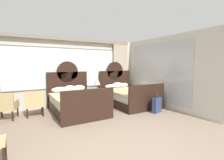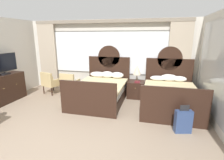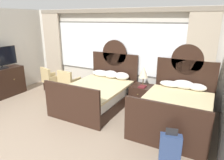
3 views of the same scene
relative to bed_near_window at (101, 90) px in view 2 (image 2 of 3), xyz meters
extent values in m
plane|color=gray|center=(-0.06, -2.59, -0.37)|extent=(24.00, 24.00, 0.00)
cube|color=beige|center=(-0.06, 1.17, 0.98)|extent=(6.33, 0.07, 2.70)
cube|color=#5B5954|center=(-0.06, 1.13, 1.13)|extent=(4.69, 0.02, 1.61)
cube|color=white|center=(-0.06, 1.12, 1.13)|extent=(4.61, 0.02, 1.53)
cube|color=tan|center=(-2.59, 1.04, 0.93)|extent=(0.74, 0.08, 2.60)
cube|color=tan|center=(2.47, 1.04, 0.93)|extent=(0.74, 0.08, 2.60)
cube|color=gray|center=(-0.06, 1.04, 2.25)|extent=(5.82, 0.10, 0.12)
cube|color=beige|center=(3.14, -1.03, 0.98)|extent=(0.07, 4.33, 2.70)
cube|color=#B2B7BC|center=(3.10, -0.73, 0.98)|extent=(0.01, 3.03, 2.27)
cube|color=black|center=(0.00, -0.07, -0.22)|extent=(1.49, 2.12, 0.30)
cube|color=white|center=(0.00, -0.07, 0.06)|extent=(1.43, 2.02, 0.25)
cube|color=beige|center=(0.00, -0.15, 0.22)|extent=(1.53, 1.92, 0.06)
cube|color=black|center=(0.00, 1.02, 0.31)|extent=(1.57, 0.06, 1.35)
cylinder|color=black|center=(0.00, 1.02, 0.99)|extent=(0.82, 0.06, 0.82)
cube|color=black|center=(0.00, -1.16, 0.11)|extent=(1.57, 0.06, 0.95)
ellipsoid|color=white|center=(-0.37, 0.80, 0.34)|extent=(0.59, 0.29, 0.20)
ellipsoid|color=white|center=(0.00, 0.77, 0.36)|extent=(0.46, 0.30, 0.24)
ellipsoid|color=white|center=(0.37, 0.78, 0.36)|extent=(0.47, 0.32, 0.22)
cube|color=black|center=(2.17, -0.07, -0.22)|extent=(1.49, 2.12, 0.30)
cube|color=white|center=(2.17, -0.07, 0.06)|extent=(1.43, 2.02, 0.25)
cube|color=beige|center=(2.17, -0.15, 0.22)|extent=(1.53, 1.92, 0.06)
cube|color=black|center=(2.17, 1.02, 0.31)|extent=(1.57, 0.06, 1.35)
cylinder|color=black|center=(2.17, 1.02, 0.99)|extent=(0.82, 0.06, 0.82)
cube|color=black|center=(2.17, -1.16, 0.11)|extent=(1.57, 0.06, 0.95)
ellipsoid|color=white|center=(1.82, 0.80, 0.33)|extent=(0.55, 0.28, 0.16)
ellipsoid|color=white|center=(2.17, 0.80, 0.36)|extent=(0.56, 0.27, 0.23)
ellipsoid|color=white|center=(2.51, 0.81, 0.34)|extent=(0.46, 0.27, 0.19)
cube|color=black|center=(1.08, 0.62, -0.08)|extent=(0.57, 0.57, 0.58)
sphere|color=tan|center=(1.08, 0.32, 0.05)|extent=(0.02, 0.02, 0.02)
cylinder|color=brown|center=(1.10, 0.66, 0.22)|extent=(0.14, 0.14, 0.02)
cylinder|color=brown|center=(1.10, 0.66, 0.34)|extent=(0.03, 0.03, 0.21)
cone|color=beige|center=(1.10, 0.66, 0.61)|extent=(0.27, 0.27, 0.33)
cube|color=maroon|center=(1.14, 0.50, 0.23)|extent=(0.18, 0.26, 0.03)
sphere|color=tan|center=(-2.75, -0.60, 0.18)|extent=(0.03, 0.03, 0.03)
sphere|color=tan|center=(-2.75, -1.11, 0.18)|extent=(0.03, 0.03, 0.03)
cube|color=black|center=(-2.97, -0.79, 0.56)|extent=(0.20, 0.28, 0.04)
cylinder|color=black|center=(-2.97, -0.79, 0.60)|extent=(0.04, 0.04, 0.05)
cube|color=black|center=(-2.97, -0.79, 0.92)|extent=(0.04, 1.04, 0.57)
cube|color=black|center=(-2.95, -0.79, 0.92)|extent=(0.01, 1.00, 0.53)
cube|color=tan|center=(-1.27, 0.32, -0.01)|extent=(0.57, 0.57, 0.10)
cube|color=tan|center=(-1.28, 0.09, 0.25)|extent=(0.55, 0.10, 0.42)
cube|color=tan|center=(-1.03, 0.31, 0.12)|extent=(0.08, 0.50, 0.16)
cube|color=tan|center=(-1.52, 0.33, 0.12)|extent=(0.08, 0.50, 0.16)
cylinder|color=black|center=(-1.04, 0.54, -0.22)|extent=(0.04, 0.04, 0.30)
cylinder|color=black|center=(-1.49, 0.55, -0.22)|extent=(0.04, 0.04, 0.30)
cylinder|color=black|center=(-1.05, 0.09, -0.22)|extent=(0.04, 0.04, 0.30)
cylinder|color=black|center=(-1.50, 0.11, -0.22)|extent=(0.04, 0.04, 0.30)
cube|color=tan|center=(-2.03, 0.32, -0.01)|extent=(0.69, 0.69, 0.10)
cube|color=tan|center=(-2.10, 0.10, 0.25)|extent=(0.55, 0.24, 0.42)
cube|color=tan|center=(-1.80, 0.25, 0.12)|extent=(0.20, 0.49, 0.16)
cube|color=tan|center=(-2.27, 0.39, 0.12)|extent=(0.20, 0.49, 0.16)
cylinder|color=black|center=(-1.75, 0.47, -0.22)|extent=(0.04, 0.04, 0.30)
cylinder|color=black|center=(-2.18, 0.60, -0.22)|extent=(0.04, 0.04, 0.30)
cylinder|color=black|center=(-1.89, 0.04, -0.22)|extent=(0.04, 0.04, 0.30)
cylinder|color=black|center=(-2.31, 0.17, -0.22)|extent=(0.04, 0.04, 0.30)
cube|color=navy|center=(2.36, -1.43, -0.11)|extent=(0.39, 0.24, 0.52)
cube|color=#232326|center=(2.36, -1.43, 0.22)|extent=(0.20, 0.07, 0.13)
cylinder|color=black|center=(2.22, -1.47, -0.34)|extent=(0.05, 0.03, 0.05)
cylinder|color=black|center=(2.50, -1.40, -0.34)|extent=(0.05, 0.03, 0.05)
camera|label=1|loc=(-1.71, -5.42, 1.27)|focal=26.36mm
camera|label=2|loc=(1.66, -5.16, 1.72)|focal=27.49mm
camera|label=3|loc=(2.85, -4.49, 2.03)|focal=31.97mm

